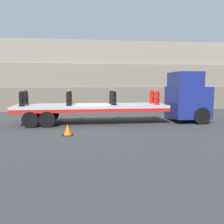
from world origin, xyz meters
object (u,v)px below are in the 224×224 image
fire_hydrant_black_far_0 (26,98)px  fire_hydrant_black_near_2 (114,98)px  fire_hydrant_black_far_1 (70,97)px  fire_hydrant_red_far_3 (152,97)px  truck_cab (188,97)px  flatbed_trailer (81,108)px  fire_hydrant_black_near_1 (69,98)px  traffic_cone (68,130)px  fire_hydrant_red_near_3 (157,98)px  fire_hydrant_black_near_0 (22,99)px  fire_hydrant_black_far_2 (112,97)px

fire_hydrant_black_far_0 → fire_hydrant_black_near_2: (5.36, -1.11, 0.00)m
fire_hydrant_black_far_0 → fire_hydrant_black_near_2: bearing=-11.7°
fire_hydrant_black_far_1 → fire_hydrant_red_far_3: (5.36, 0.00, 0.00)m
truck_cab → flatbed_trailer: bearing=180.0°
fire_hydrant_red_far_3 → fire_hydrant_black_near_1: bearing=-168.3°
traffic_cone → fire_hydrant_black_far_1: bearing=90.7°
flatbed_trailer → fire_hydrant_red_near_3: size_ratio=10.44×
truck_cab → fire_hydrant_black_near_2: 4.98m
fire_hydrant_black_near_0 → traffic_cone: 4.19m
flatbed_trailer → fire_hydrant_red_far_3: bearing=6.8°
fire_hydrant_black_near_0 → fire_hydrant_red_near_3: bearing=0.0°
flatbed_trailer → fire_hydrant_red_far_3: 4.73m
fire_hydrant_black_far_0 → fire_hydrant_black_near_1: 2.90m
traffic_cone → flatbed_trailer: bearing=79.1°
fire_hydrant_black_far_2 → fire_hydrant_red_far_3: 2.68m
fire_hydrant_red_far_3 → flatbed_trailer: bearing=-173.2°
fire_hydrant_black_far_0 → traffic_cone: bearing=-55.6°
truck_cab → fire_hydrant_black_near_1: (-7.63, -0.55, 0.01)m
fire_hydrant_red_near_3 → traffic_cone: 6.19m
fire_hydrant_black_near_0 → fire_hydrant_black_far_1: size_ratio=1.00×
fire_hydrant_red_near_3 → fire_hydrant_black_near_2: bearing=180.0°
fire_hydrant_black_far_2 → traffic_cone: bearing=-123.4°
fire_hydrant_black_far_0 → fire_hydrant_red_near_3: size_ratio=1.00×
fire_hydrant_black_far_1 → traffic_cone: bearing=-89.3°
fire_hydrant_black_far_0 → flatbed_trailer: bearing=-9.3°
fire_hydrant_black_far_1 → fire_hydrant_red_near_3: bearing=-11.7°
fire_hydrant_black_near_1 → fire_hydrant_red_near_3: size_ratio=1.00×
fire_hydrant_black_near_2 → fire_hydrant_red_near_3: same height
fire_hydrant_black_near_0 → fire_hydrant_black_near_1: same height
truck_cab → fire_hydrant_black_near_0: bearing=-176.9°
fire_hydrant_black_far_2 → fire_hydrant_black_far_1: bearing=180.0°
fire_hydrant_black_far_1 → fire_hydrant_black_near_2: (2.68, -1.11, 0.00)m
fire_hydrant_red_near_3 → truck_cab: bearing=13.7°
flatbed_trailer → fire_hydrant_black_far_1: bearing=142.2°
truck_cab → fire_hydrant_black_far_2: bearing=173.6°
truck_cab → traffic_cone: size_ratio=6.00×
fire_hydrant_black_far_2 → flatbed_trailer: bearing=-164.3°
fire_hydrant_black_far_0 → fire_hydrant_black_near_1: size_ratio=1.00×
fire_hydrant_black_far_1 → fire_hydrant_red_far_3: size_ratio=1.00×
fire_hydrant_black_far_1 → fire_hydrant_black_far_2: same height
truck_cab → fire_hydrant_black_near_1: 7.65m
fire_hydrant_black_near_0 → fire_hydrant_black_far_0: 1.11m
fire_hydrant_black_near_0 → flatbed_trailer: bearing=9.3°
fire_hydrant_black_near_2 → fire_hydrant_red_far_3: same height
truck_cab → traffic_cone: 8.43m
fire_hydrant_black_near_0 → fire_hydrant_red_far_3: same height
fire_hydrant_black_near_0 → fire_hydrant_black_near_2: (5.36, 0.00, 0.00)m
fire_hydrant_black_near_1 → fire_hydrant_red_near_3: 5.36m
fire_hydrant_black_far_1 → fire_hydrant_black_near_2: bearing=-22.4°
flatbed_trailer → fire_hydrant_black_near_2: fire_hydrant_black_near_2 is taller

